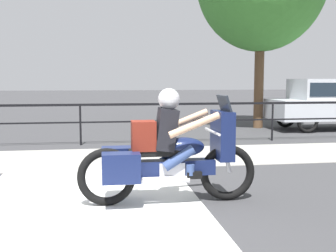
# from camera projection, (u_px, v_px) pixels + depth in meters

# --- Properties ---
(ground_plane) EXTENTS (120.00, 120.00, 0.00)m
(ground_plane) POSITION_uv_depth(u_px,v_px,m) (61.00, 208.00, 5.46)
(ground_plane) COLOR #38383A
(sidewalk_band) EXTENTS (44.00, 2.40, 0.01)m
(sidewalk_band) POSITION_uv_depth(u_px,v_px,m) (77.00, 159.00, 8.80)
(sidewalk_band) COLOR #99968E
(sidewalk_band) RESTS_ON ground
(crosswalk_band) EXTENTS (3.05, 6.00, 0.01)m
(crosswalk_band) POSITION_uv_depth(u_px,v_px,m) (87.00, 211.00, 5.31)
(crosswalk_band) COLOR silver
(crosswalk_band) RESTS_ON ground
(fence_railing) EXTENTS (36.00, 0.05, 1.05)m
(fence_railing) POSITION_uv_depth(u_px,v_px,m) (80.00, 112.00, 10.56)
(fence_railing) COLOR black
(fence_railing) RESTS_ON ground
(motorcycle) EXTENTS (2.41, 0.76, 1.54)m
(motorcycle) POSITION_uv_depth(u_px,v_px,m) (167.00, 153.00, 5.60)
(motorcycle) COLOR black
(motorcycle) RESTS_ON ground
(parked_car) EXTENTS (4.20, 1.72, 1.67)m
(parked_car) POSITION_uv_depth(u_px,v_px,m) (331.00, 101.00, 13.89)
(parked_car) COLOR #B7BCC4
(parked_car) RESTS_ON ground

